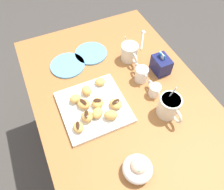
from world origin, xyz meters
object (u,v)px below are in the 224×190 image
Objects in this scene: ice_cream_bowl at (138,168)px; beignet_6 at (100,82)px; dining_table at (118,108)px; sugar_caddy at (161,65)px; beignet_0 at (86,91)px; beignet_3 at (98,103)px; cream_pitcher_white at (141,74)px; saucer_sky_right at (91,53)px; coffee_mug_cream_left at (130,52)px; beignet_9 at (87,117)px; chocolate_sauce_pitcher at (155,90)px; saucer_sky_left at (68,65)px; beignet_7 at (116,104)px; beignet_5 at (98,113)px; beignet_2 at (111,115)px; beignet_1 at (75,99)px; beignet_4 at (78,127)px; beignet_8 at (84,104)px; pastry_plate_square at (94,107)px; coffee_mug_cream_right at (169,106)px.

ice_cream_bowl is 0.42m from beignet_6.
dining_table is 0.30m from sugar_caddy.
beignet_3 is (0.08, 0.02, -0.00)m from beignet_0.
cream_pitcher_white is 0.30m from saucer_sky_right.
coffee_mug_cream_left is at bearing -143.21° from sugar_caddy.
beignet_6 is (-0.04, -0.19, -0.01)m from cream_pitcher_white.
beignet_9 reaches higher than dining_table.
chocolate_sauce_pitcher is at bearing 81.47° from beignet_3.
coffee_mug_cream_left is 0.77× the size of saucer_sky_left.
beignet_0 reaches higher than beignet_7.
chocolate_sauce_pitcher is 0.28m from beignet_5.
beignet_1 is at bearing -142.50° from beignet_2.
beignet_5 is at bearing -72.35° from sugar_caddy.
beignet_5 is at bearing 106.84° from beignet_4.
beignet_6 is (-0.14, -0.20, -0.00)m from chocolate_sauce_pitcher.
beignet_4 is (-0.00, -0.14, -0.00)m from beignet_2.
beignet_5 and beignet_8 have the same top height.
saucer_sky_right is at bearing 164.12° from beignet_3.
beignet_0 is 0.16m from beignet_2.
dining_table is 0.19m from pastry_plate_square.
saucer_sky_left is (-0.60, -0.07, -0.03)m from ice_cream_bowl.
coffee_mug_cream_left is 2.53× the size of beignet_3.
beignet_0 is 1.02× the size of beignet_4.
beignet_8 is (-0.17, -0.31, -0.02)m from coffee_mug_cream_right.
saucer_sky_left reaches higher than dining_table.
coffee_mug_cream_left is at bearing 114.74° from beignet_0.
beignet_1 is 0.91× the size of beignet_2.
beignet_9 is (0.11, 0.01, 0.00)m from beignet_1.
pastry_plate_square is (0.03, -0.14, 0.14)m from dining_table.
pastry_plate_square is 5.47× the size of beignet_0.
beignet_9 is (-0.03, -0.09, 0.00)m from beignet_2.
beignet_4 is (0.07, -0.11, -0.00)m from beignet_3.
beignet_5 is 0.05m from beignet_9.
beignet_2 reaches higher than saucer_sky_right.
sugar_caddy is at bearing 97.67° from beignet_8.
beignet_1 is at bearing -132.40° from pastry_plate_square.
saucer_sky_right is at bearing -160.53° from coffee_mug_cream_right.
coffee_mug_cream_right is 0.50m from saucer_sky_right.
beignet_8 reaches higher than pastry_plate_square.
saucer_sky_right is (-0.26, -0.15, -0.03)m from cream_pitcher_white.
saucer_sky_right is at bearing 155.12° from beignet_0.
beignet_1 is 1.01× the size of beignet_9.
beignet_0 is (-0.02, -0.27, -0.01)m from cream_pitcher_white.
beignet_5 is at bearing 90.28° from beignet_9.
beignet_7 is (0.14, 0.01, 0.00)m from beignet_6.
pastry_plate_square is 0.05m from beignet_5.
beignet_7 is at bearing 66.14° from pastry_plate_square.
coffee_mug_cream_right is 1.42× the size of sugar_caddy.
sugar_caddy is at bearing 95.42° from cream_pitcher_white.
beignet_7 is (-0.28, 0.04, -0.00)m from ice_cream_bowl.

